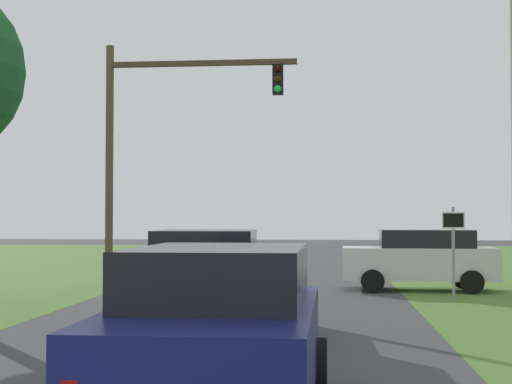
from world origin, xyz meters
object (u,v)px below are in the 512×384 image
red_suv_near (218,330)px  pickup_truck_lead (207,281)px  keep_moving_sign (453,241)px  crossing_suv_far (420,258)px  traffic_light (156,131)px

red_suv_near → pickup_truck_lead: (-1.07, 5.88, 0.02)m
keep_moving_sign → crossing_suv_far: (-0.51, 2.91, -0.62)m
pickup_truck_lead → traffic_light: traffic_light is taller
red_suv_near → traffic_light: bearing=105.5°
pickup_truck_lead → keep_moving_sign: bearing=48.8°
red_suv_near → crossing_suv_far: (3.92, 15.07, -0.03)m
red_suv_near → traffic_light: size_ratio=0.59×
red_suv_near → keep_moving_sign: (4.43, 12.16, 0.59)m
red_suv_near → traffic_light: (-4.07, 14.70, 3.86)m
red_suv_near → crossing_suv_far: bearing=75.4°
traffic_light → crossing_suv_far: traffic_light is taller
traffic_light → keep_moving_sign: (8.51, -2.53, -3.27)m
pickup_truck_lead → traffic_light: bearing=108.8°
pickup_truck_lead → keep_moving_sign: 8.38m
keep_moving_sign → traffic_light: bearing=163.4°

